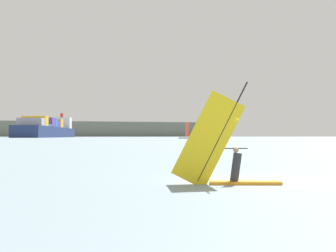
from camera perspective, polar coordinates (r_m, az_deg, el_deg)
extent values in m
plane|color=gray|center=(16.63, 12.45, -7.77)|extent=(4000.00, 4000.00, 0.00)
cube|color=orange|center=(15.17, 11.25, -8.16)|extent=(2.73, 1.11, 0.12)
cylinder|color=black|center=(14.94, 8.00, -0.79)|extent=(1.93, 0.44, 3.81)
cube|color=yellow|center=(14.88, 5.92, -2.01)|extent=(2.80, 0.61, 3.78)
cylinder|color=black|center=(14.98, 8.95, -3.25)|extent=(1.39, 0.32, 0.04)
cylinder|color=#2D2D33|center=(15.05, 9.92, -5.94)|extent=(0.52, 0.41, 1.11)
sphere|color=tan|center=(15.02, 9.91, -3.45)|extent=(0.22, 0.22, 0.22)
cube|color=navy|center=(493.94, -17.08, -0.90)|extent=(50.88, 205.28, 12.23)
cube|color=silver|center=(569.79, -15.31, 0.42)|extent=(26.86, 18.82, 15.52)
cylinder|color=red|center=(570.23, -15.30, 1.50)|extent=(4.00, 4.00, 6.00)
cube|color=#1E66AD|center=(526.30, -16.26, -0.13)|extent=(26.37, 16.96, 2.60)
cube|color=gold|center=(511.01, -16.63, 0.35)|extent=(26.37, 16.96, 10.40)
cube|color=#59388C|center=(495.61, -17.03, 0.26)|extent=(26.37, 16.96, 7.80)
cube|color=#1E66AD|center=(480.31, -17.45, 0.47)|extent=(26.37, 16.96, 10.40)
cube|color=#59388C|center=(465.00, -17.91, 0.53)|extent=(26.37, 16.96, 10.40)
cube|color=#1E66AD|center=(449.60, -18.39, 0.11)|extent=(26.37, 16.96, 2.60)
cube|color=gold|center=(434.47, -18.91, 0.68)|extent=(26.37, 16.96, 10.40)
cube|color=#99999E|center=(419.22, -19.46, 0.58)|extent=(26.37, 16.96, 7.80)
cube|color=#60665B|center=(1074.89, 1.29, -0.59)|extent=(1367.74, 291.28, 36.24)
cube|color=white|center=(249.96, 2.66, -1.75)|extent=(9.09, 8.37, 1.16)
cylinder|color=#B2B2B7|center=(250.00, 2.66, -0.37)|extent=(0.16, 0.16, 10.82)
cube|color=#E54C2D|center=(249.63, 2.82, -0.50)|extent=(1.88, 1.62, 9.09)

